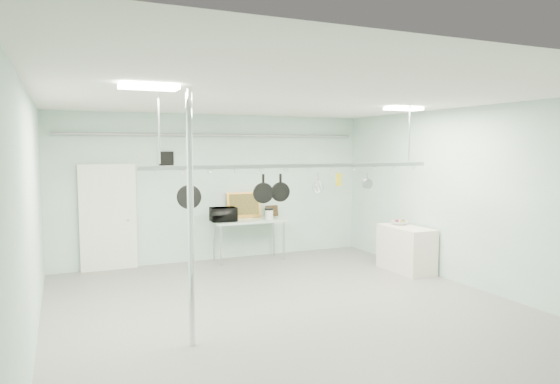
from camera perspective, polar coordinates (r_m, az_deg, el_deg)
name	(u,v)px	position (r m, az deg, el deg)	size (l,w,h in m)	color
floor	(294,313)	(7.72, 1.63, -13.63)	(8.00, 8.00, 0.00)	gray
ceiling	(295,98)	(7.35, 1.69, 10.64)	(7.00, 8.00, 0.02)	silver
back_wall	(217,188)	(11.09, -7.22, 0.50)	(7.00, 0.02, 3.20)	silver
right_wall	(474,198)	(9.40, 21.25, -0.62)	(0.02, 8.00, 3.20)	silver
door	(108,219)	(10.68, -19.04, -2.89)	(1.10, 0.10, 2.20)	silver
wall_vent	(166,159)	(10.78, -12.86, 3.74)	(0.30, 0.04, 0.30)	black
conduit_pipe	(217,135)	(10.97, -7.16, 6.46)	(0.07, 0.07, 6.60)	gray
chrome_pole	(191,219)	(6.24, -10.18, -3.08)	(0.08, 0.08, 3.20)	silver
prep_table	(249,223)	(10.99, -3.59, -3.54)	(1.60, 0.70, 0.91)	#9BB7A7
side_cabinet	(406,249)	(10.38, 14.20, -6.34)	(0.60, 1.20, 0.90)	silver
pot_rack	(298,164)	(7.68, 2.06, 3.23)	(4.80, 0.06, 1.00)	#B7B7BC
light_panel_left	(149,87)	(5.92, -14.76, 11.54)	(0.65, 0.30, 0.05)	white
light_panel_right	(404,109)	(9.12, 13.94, 9.23)	(0.65, 0.30, 0.05)	white
microwave	(223,214)	(10.74, -6.48, -2.57)	(0.54, 0.37, 0.30)	black
coffee_canister	(269,215)	(10.97, -1.27, -2.61)	(0.18, 0.18, 0.21)	silver
painting_large	(244,205)	(11.23, -4.16, -1.50)	(0.78, 0.05, 0.58)	gold
painting_small	(272,211)	(11.49, -0.94, -2.16)	(0.30, 0.04, 0.25)	#2F2010
fruit_bowl	(400,223)	(10.55, 13.51, -3.44)	(0.33, 0.33, 0.08)	silver
skillet_left	(189,192)	(7.13, -10.36, -0.04)	(0.34, 0.06, 0.47)	black
skillet_mid	(263,189)	(7.47, -1.93, 0.38)	(0.31, 0.06, 0.44)	black
skillet_right	(280,187)	(7.57, 0.05, 0.57)	(0.30, 0.06, 0.41)	black
whisk	(318,183)	(7.85, 4.34, 1.01)	(0.19, 0.19, 0.33)	#B1B2B6
grater	(339,180)	(8.03, 6.72, 1.43)	(0.09, 0.02, 0.23)	orange
saucepan	(367,180)	(8.32, 9.93, 1.35)	(0.16, 0.09, 0.28)	#B5B6BA
fruit_cluster	(400,221)	(10.54, 13.52, -3.23)	(0.24, 0.24, 0.09)	#9F1B0E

